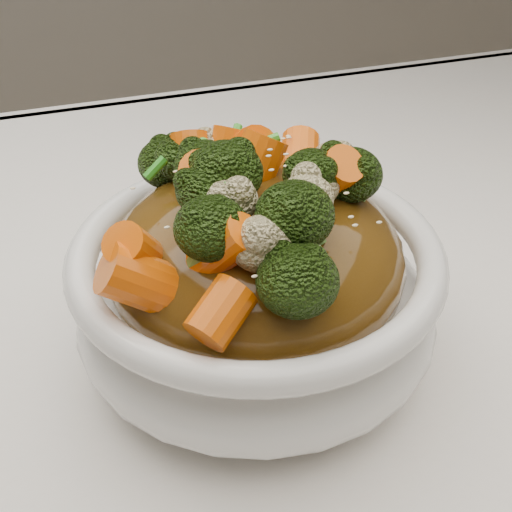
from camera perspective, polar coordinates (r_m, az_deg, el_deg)
name	(u,v)px	position (r m, az deg, el deg)	size (l,w,h in m)	color
tablecloth	(196,328)	(0.55, -4.83, -5.74)	(1.20, 0.80, 0.04)	white
bowl	(256,300)	(0.47, 0.00, -3.53)	(0.24, 0.24, 0.09)	white
sauce_base	(256,260)	(0.45, 0.00, -0.34)	(0.19, 0.19, 0.10)	#4F320D
carrots	(256,165)	(0.41, 0.00, 7.32)	(0.19, 0.19, 0.05)	#E95E07
broccoli	(256,166)	(0.41, 0.00, 7.19)	(0.19, 0.19, 0.05)	black
cauliflower	(256,170)	(0.42, 0.00, 6.92)	(0.19, 0.19, 0.04)	#CDC18C
scallions	(256,163)	(0.41, 0.00, 7.45)	(0.14, 0.14, 0.02)	#2D9121
sesame_seeds	(256,163)	(0.41, 0.00, 7.45)	(0.17, 0.17, 0.01)	beige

